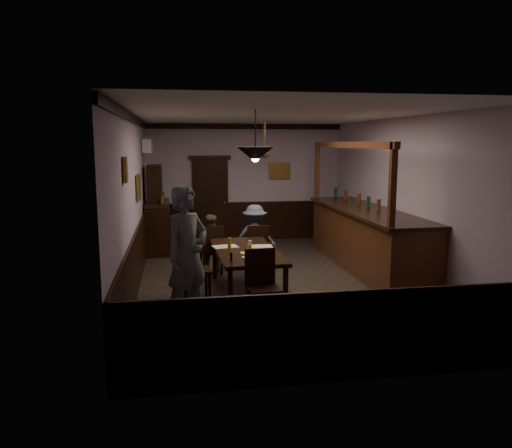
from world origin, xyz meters
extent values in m
cube|color=#2D2621|center=(0.00, 0.00, -0.01)|extent=(5.00, 8.00, 0.01)
cube|color=white|center=(0.00, 0.00, 3.00)|extent=(5.00, 8.00, 0.01)
cube|color=#C0A5BD|center=(0.00, 4.00, 1.50)|extent=(5.00, 0.01, 3.00)
cube|color=#C0A5BD|center=(0.00, -4.00, 1.50)|extent=(5.00, 0.01, 3.00)
cube|color=#C0A5BD|center=(-2.50, 0.00, 1.50)|extent=(0.01, 8.00, 3.00)
cube|color=#C0A5BD|center=(2.50, 0.00, 1.50)|extent=(0.01, 8.00, 3.00)
cube|color=black|center=(-0.64, -0.68, 0.72)|extent=(1.07, 2.23, 0.06)
cube|color=black|center=(-1.02, -1.71, 0.34)|extent=(0.07, 0.07, 0.69)
cube|color=black|center=(-0.18, -1.69, 0.34)|extent=(0.07, 0.07, 0.69)
cube|color=black|center=(-1.09, 0.33, 0.34)|extent=(0.07, 0.07, 0.69)
cube|color=black|center=(-0.25, 0.35, 0.34)|extent=(0.07, 0.07, 0.69)
cube|color=black|center=(-1.13, 0.65, 0.45)|extent=(0.46, 0.46, 0.05)
cube|color=black|center=(-1.11, 0.47, 0.72)|extent=(0.42, 0.09, 0.50)
cube|color=black|center=(-0.98, 0.84, 0.21)|extent=(0.04, 0.04, 0.43)
cube|color=black|center=(-1.32, 0.80, 0.21)|extent=(0.04, 0.04, 0.43)
cube|color=black|center=(-0.94, 0.51, 0.21)|extent=(0.04, 0.04, 0.43)
cube|color=black|center=(-1.28, 0.47, 0.21)|extent=(0.04, 0.04, 0.43)
cube|color=black|center=(-0.23, 0.68, 0.44)|extent=(0.42, 0.42, 0.05)
cube|color=black|center=(-0.24, 0.50, 0.71)|extent=(0.41, 0.05, 0.49)
cube|color=black|center=(-0.06, 0.85, 0.21)|extent=(0.04, 0.04, 0.42)
cube|color=black|center=(-0.40, 0.85, 0.21)|extent=(0.04, 0.04, 0.42)
cube|color=black|center=(-0.07, 0.51, 0.21)|extent=(0.04, 0.04, 0.42)
cube|color=black|center=(-0.40, 0.52, 0.21)|extent=(0.04, 0.04, 0.42)
cube|color=black|center=(-0.59, -2.08, 0.48)|extent=(0.48, 0.48, 0.05)
cube|color=black|center=(-0.61, -1.88, 0.76)|extent=(0.45, 0.08, 0.53)
cube|color=black|center=(-0.76, -2.27, 0.23)|extent=(0.04, 0.04, 0.46)
cube|color=black|center=(-0.40, -2.24, 0.23)|extent=(0.04, 0.04, 0.46)
cube|color=black|center=(-0.78, -1.91, 0.23)|extent=(0.04, 0.04, 0.46)
cube|color=black|center=(-0.42, -1.89, 0.23)|extent=(0.04, 0.04, 0.46)
cube|color=black|center=(-1.48, -0.91, 0.48)|extent=(0.49, 0.49, 0.05)
cube|color=black|center=(-1.68, -0.93, 0.77)|extent=(0.08, 0.45, 0.53)
cube|color=black|center=(-1.28, -1.07, 0.23)|extent=(0.04, 0.04, 0.46)
cube|color=black|center=(-1.32, -0.71, 0.23)|extent=(0.04, 0.04, 0.46)
cube|color=black|center=(-1.64, -1.11, 0.23)|extent=(0.04, 0.04, 0.46)
cube|color=black|center=(-1.68, -0.74, 0.23)|extent=(0.04, 0.04, 0.46)
imported|color=slate|center=(-1.64, -1.96, 0.98)|extent=(0.84, 0.82, 1.95)
imported|color=brown|center=(-1.14, 0.85, 0.57)|extent=(0.60, 0.50, 1.14)
imported|color=#4D596E|center=(-0.24, 0.88, 0.65)|extent=(0.93, 0.66, 1.31)
cube|color=silver|center=(-0.96, -0.38, 0.75)|extent=(0.47, 0.37, 0.01)
cube|color=silver|center=(-0.36, -0.46, 0.75)|extent=(0.44, 0.33, 0.01)
cube|color=#E9BC56|center=(-0.68, -0.90, 0.75)|extent=(0.15, 0.15, 0.00)
cylinder|color=white|center=(-0.33, -1.23, 0.76)|extent=(0.15, 0.15, 0.01)
imported|color=white|center=(-0.35, -1.23, 0.80)|extent=(0.08, 0.08, 0.07)
cylinder|color=white|center=(-0.68, -1.27, 0.76)|extent=(0.22, 0.22, 0.01)
torus|color=#C68C47|center=(-0.69, -1.18, 0.79)|extent=(0.13, 0.13, 0.04)
torus|color=#C68C47|center=(-0.61, -1.20, 0.79)|extent=(0.13, 0.13, 0.04)
cylinder|color=yellow|center=(-0.61, -0.82, 0.81)|extent=(0.07, 0.07, 0.12)
cylinder|color=#BF721E|center=(-0.91, -0.62, 0.85)|extent=(0.06, 0.06, 0.20)
cylinder|color=silver|center=(-0.57, -0.65, 0.82)|extent=(0.06, 0.06, 0.15)
cylinder|color=black|center=(-0.98, -1.47, 0.82)|extent=(0.04, 0.04, 0.14)
cube|color=black|center=(-2.20, 2.94, 0.54)|extent=(0.54, 1.52, 1.09)
cube|color=black|center=(-2.20, 2.94, 1.14)|extent=(0.52, 1.47, 0.09)
cube|color=black|center=(-2.25, 2.94, 1.58)|extent=(0.33, 0.98, 0.87)
cube|color=#4A2513|center=(2.00, 0.63, 0.58)|extent=(0.95, 4.43, 1.16)
cube|color=black|center=(1.98, 0.63, 1.18)|extent=(1.05, 4.54, 0.06)
cube|color=#4A2513|center=(1.58, 0.63, 2.48)|extent=(0.10, 4.33, 0.12)
cube|color=#4A2513|center=(1.58, -1.48, 1.85)|extent=(0.10, 0.10, 1.37)
cube|color=#4A2513|center=(1.58, 2.74, 1.85)|extent=(0.10, 0.10, 1.37)
cube|color=black|center=(-0.90, 3.95, 1.05)|extent=(0.90, 0.06, 2.10)
cube|color=white|center=(-2.38, 2.90, 2.45)|extent=(0.20, 0.85, 0.30)
cube|color=olive|center=(-2.46, -1.60, 2.15)|extent=(0.04, 0.28, 0.36)
cube|color=olive|center=(-2.46, 0.80, 1.70)|extent=(0.04, 0.62, 0.48)
cube|color=olive|center=(0.90, 3.96, 1.80)|extent=(0.55, 0.04, 0.42)
cylinder|color=black|center=(-0.61, -1.48, 2.68)|extent=(0.02, 0.02, 0.65)
cone|color=black|center=(-0.61, -1.48, 2.35)|extent=(0.56, 0.56, 0.22)
sphere|color=#FFD88C|center=(-0.61, -1.48, 2.30)|extent=(0.12, 0.12, 0.12)
cylinder|color=#BF8C3F|center=(0.10, 1.66, 2.65)|extent=(0.02, 0.02, 0.70)
cone|color=#BF8C3F|center=(0.10, 1.66, 2.30)|extent=(0.20, 0.20, 0.22)
sphere|color=#FFD88C|center=(0.10, 1.66, 2.25)|extent=(0.12, 0.12, 0.12)
cylinder|color=#BF8C3F|center=(0.30, 3.00, 2.65)|extent=(0.02, 0.02, 0.70)
cone|color=#BF8C3F|center=(0.30, 3.00, 2.30)|extent=(0.20, 0.20, 0.22)
sphere|color=#FFD88C|center=(0.30, 3.00, 2.25)|extent=(0.12, 0.12, 0.12)
camera|label=1|loc=(-1.78, -8.76, 2.52)|focal=35.00mm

